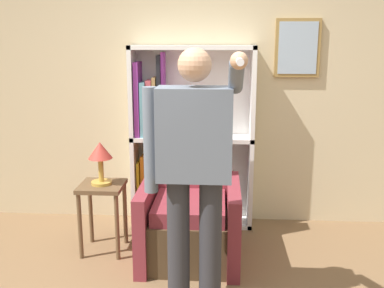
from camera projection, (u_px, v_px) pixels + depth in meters
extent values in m
cube|color=beige|center=(188.00, 81.00, 4.35)|extent=(8.00, 0.06, 2.80)
cube|color=olive|center=(297.00, 48.00, 4.17)|extent=(0.41, 0.04, 0.53)
cube|color=#9EB2C6|center=(298.00, 48.00, 4.14)|extent=(0.35, 0.01, 0.47)
cube|color=white|center=(134.00, 137.00, 4.33)|extent=(0.04, 0.28, 1.74)
cube|color=white|center=(251.00, 139.00, 4.26)|extent=(0.04, 0.28, 1.74)
cube|color=white|center=(193.00, 135.00, 4.43)|extent=(1.17, 0.01, 1.74)
cube|color=white|center=(192.00, 221.00, 4.49)|extent=(1.17, 0.28, 0.04)
cube|color=white|center=(192.00, 138.00, 4.30)|extent=(1.17, 0.28, 0.04)
cube|color=white|center=(192.00, 47.00, 4.10)|extent=(1.17, 0.28, 0.04)
cube|color=gold|center=(140.00, 190.00, 4.45)|extent=(0.03, 0.20, 0.59)
cube|color=orange|center=(144.00, 187.00, 4.44)|extent=(0.03, 0.16, 0.65)
cube|color=orange|center=(149.00, 182.00, 4.42)|extent=(0.05, 0.20, 0.77)
cube|color=gold|center=(153.00, 191.00, 4.44)|extent=(0.03, 0.18, 0.57)
cube|color=orange|center=(158.00, 189.00, 4.44)|extent=(0.05, 0.20, 0.62)
cube|color=black|center=(164.00, 186.00, 4.42)|extent=(0.04, 0.19, 0.70)
cube|color=#1E47B2|center=(168.00, 181.00, 4.41)|extent=(0.04, 0.18, 0.80)
cube|color=purple|center=(138.00, 99.00, 4.24)|extent=(0.04, 0.24, 0.70)
cube|color=#5B99A8|center=(144.00, 109.00, 4.26)|extent=(0.05, 0.23, 0.52)
cube|color=#BC4C56|center=(150.00, 108.00, 4.26)|extent=(0.05, 0.18, 0.53)
cube|color=#9E7A47|center=(155.00, 107.00, 4.25)|extent=(0.03, 0.18, 0.56)
cube|color=black|center=(160.00, 96.00, 4.22)|extent=(0.04, 0.20, 0.76)
cube|color=purple|center=(163.00, 95.00, 4.22)|extent=(0.03, 0.17, 0.79)
cube|color=#4C3823|center=(190.00, 235.00, 3.74)|extent=(0.61, 0.75, 0.41)
cube|color=maroon|center=(190.00, 207.00, 3.64)|extent=(0.57, 0.63, 0.12)
cube|color=maroon|center=(193.00, 164.00, 3.95)|extent=(0.61, 0.16, 1.04)
cube|color=maroon|center=(148.00, 221.00, 3.73)|extent=(0.10, 0.83, 0.64)
cube|color=maroon|center=(233.00, 223.00, 3.69)|extent=(0.10, 0.83, 0.64)
cylinder|color=#2D2D33|center=(179.00, 244.00, 3.00)|extent=(0.15, 0.15, 0.92)
cylinder|color=#2D2D33|center=(210.00, 245.00, 2.98)|extent=(0.15, 0.15, 0.92)
cube|color=slate|center=(195.00, 134.00, 2.82)|extent=(0.47, 0.24, 0.59)
sphere|color=tan|center=(195.00, 65.00, 2.72)|extent=(0.21, 0.21, 0.21)
cylinder|color=slate|center=(150.00, 141.00, 2.85)|extent=(0.09, 0.09, 0.68)
cylinder|color=slate|center=(236.00, 76.00, 2.60)|extent=(0.09, 0.28, 0.23)
cylinder|color=slate|center=(238.00, 62.00, 2.35)|extent=(0.08, 0.27, 0.10)
sphere|color=tan|center=(239.00, 61.00, 2.22)|extent=(0.09, 0.09, 0.09)
cylinder|color=white|center=(240.00, 62.00, 2.13)|extent=(0.04, 0.15, 0.04)
cube|color=brown|center=(102.00, 186.00, 3.79)|extent=(0.37, 0.37, 0.04)
cylinder|color=brown|center=(80.00, 226.00, 3.71)|extent=(0.04, 0.04, 0.57)
cylinder|color=brown|center=(117.00, 227.00, 3.69)|extent=(0.04, 0.04, 0.57)
cylinder|color=brown|center=(91.00, 212.00, 4.02)|extent=(0.04, 0.04, 0.57)
cylinder|color=brown|center=(125.00, 213.00, 4.00)|extent=(0.04, 0.04, 0.57)
cylinder|color=gold|center=(102.00, 183.00, 3.78)|extent=(0.17, 0.17, 0.02)
cylinder|color=gold|center=(101.00, 170.00, 3.75)|extent=(0.04, 0.04, 0.20)
cone|color=#B2382D|center=(100.00, 150.00, 3.72)|extent=(0.20, 0.20, 0.14)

